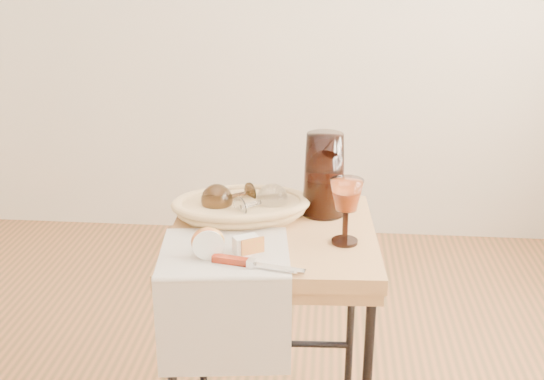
# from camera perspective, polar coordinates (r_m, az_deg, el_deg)

# --- Properties ---
(side_table) EXTENTS (0.56, 0.56, 0.68)m
(side_table) POSITION_cam_1_polar(r_m,az_deg,el_deg) (1.89, 0.06, -12.99)
(side_table) COLOR brown
(side_table) RESTS_ON floor
(tea_towel) EXTENTS (0.34, 0.31, 0.01)m
(tea_towel) POSITION_cam_1_polar(r_m,az_deg,el_deg) (1.60, -4.12, -5.36)
(tea_towel) COLOR silver
(tea_towel) RESTS_ON side_table
(bread_basket) EXTENTS (0.38, 0.30, 0.05)m
(bread_basket) POSITION_cam_1_polar(r_m,az_deg,el_deg) (1.80, -2.64, -1.64)
(bread_basket) COLOR tan
(bread_basket) RESTS_ON side_table
(goblet_lying_a) EXTENTS (0.16, 0.15, 0.09)m
(goblet_lying_a) POSITION_cam_1_polar(r_m,az_deg,el_deg) (1.80, -3.52, -0.56)
(goblet_lying_a) COLOR #48321B
(goblet_lying_a) RESTS_ON bread_basket
(goblet_lying_b) EXTENTS (0.16, 0.15, 0.08)m
(goblet_lying_b) POSITION_cam_1_polar(r_m,az_deg,el_deg) (1.76, -1.15, -1.07)
(goblet_lying_b) COLOR white
(goblet_lying_b) RESTS_ON bread_basket
(pitcher) EXTENTS (0.24, 0.28, 0.27)m
(pitcher) POSITION_cam_1_polar(r_m,az_deg,el_deg) (1.80, 4.52, 1.36)
(pitcher) COLOR black
(pitcher) RESTS_ON side_table
(wine_goblet) EXTENTS (0.09, 0.09, 0.17)m
(wine_goblet) POSITION_cam_1_polar(r_m,az_deg,el_deg) (1.63, 6.39, -1.84)
(wine_goblet) COLOR white
(wine_goblet) RESTS_ON side_table
(apple_half) EXTENTS (0.09, 0.06, 0.07)m
(apple_half) POSITION_cam_1_polar(r_m,az_deg,el_deg) (1.57, -5.56, -4.45)
(apple_half) COLOR red
(apple_half) RESTS_ON tea_towel
(apple_wedge) EXTENTS (0.07, 0.06, 0.04)m
(apple_wedge) POSITION_cam_1_polar(r_m,az_deg,el_deg) (1.59, -2.26, -4.67)
(apple_wedge) COLOR white
(apple_wedge) RESTS_ON tea_towel
(table_knife) EXTENTS (0.22, 0.07, 0.02)m
(table_knife) POSITION_cam_1_polar(r_m,az_deg,el_deg) (1.52, -1.53, -6.34)
(table_knife) COLOR silver
(table_knife) RESTS_ON tea_towel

